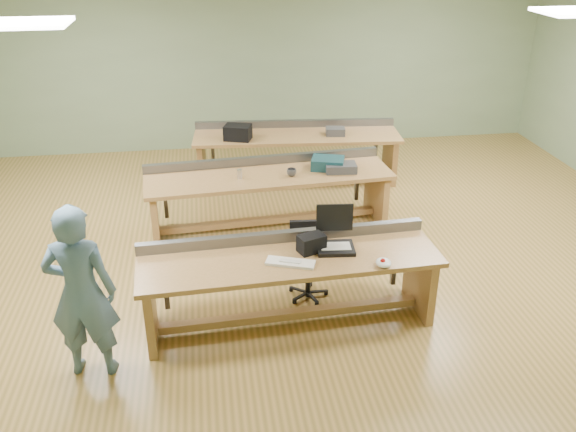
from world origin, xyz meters
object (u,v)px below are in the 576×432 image
object	(u,v)px
person	(81,293)
drinks_can	(240,174)
workbench_front	(289,273)
laptop_base	(336,248)
camera_bag	(311,243)
mug	(292,172)
workbench_mid	(269,187)
task_chair	(308,270)
parts_bin_grey	(341,168)
workbench_back	(297,145)
parts_bin_teal	(328,163)

from	to	relation	value
person	drinks_can	bearing A→B (deg)	-115.21
workbench_front	laptop_base	size ratio (longest dim) A/B	8.12
camera_bag	mug	distance (m)	1.96
laptop_base	drinks_can	bearing A→B (deg)	116.96
workbench_mid	laptop_base	bearing A→B (deg)	-83.07
task_chair	drinks_can	xyz separation A→B (m)	(-0.59, 1.58, 0.51)
parts_bin_grey	person	bearing A→B (deg)	-137.79
workbench_back	camera_bag	world-z (taller)	camera_bag
laptop_base	parts_bin_teal	distance (m)	2.18
workbench_back	mug	size ratio (longest dim) A/B	26.02
workbench_mid	drinks_can	distance (m)	0.46
task_chair	parts_bin_teal	bearing A→B (deg)	76.94
parts_bin_teal	mug	distance (m)	0.54
workbench_back	drinks_can	world-z (taller)	drinks_can
workbench_front	person	size ratio (longest dim) A/B	1.79
workbench_front	person	distance (m)	1.94
workbench_front	drinks_can	bearing A→B (deg)	96.43
workbench_back	camera_bag	bearing A→B (deg)	-92.11
mug	drinks_can	bearing A→B (deg)	178.77
task_chair	camera_bag	bearing A→B (deg)	-90.99
drinks_can	task_chair	bearing A→B (deg)	-69.33
task_chair	parts_bin_grey	distance (m)	1.84
person	parts_bin_grey	xyz separation A→B (m)	(2.83, 2.56, -0.02)
workbench_mid	parts_bin_teal	world-z (taller)	parts_bin_teal
workbench_back	task_chair	bearing A→B (deg)	-92.23
laptop_base	task_chair	size ratio (longest dim) A/B	0.44
workbench_front	mug	size ratio (longest dim) A/B	24.25
camera_bag	parts_bin_grey	xyz separation A→B (m)	(0.75, 2.01, -0.03)
workbench_mid	parts_bin_grey	distance (m)	0.96
mug	drinks_can	distance (m)	0.65
mug	drinks_can	size ratio (longest dim) A/B	1.02
task_chair	mug	size ratio (longest dim) A/B	6.75
workbench_front	camera_bag	bearing A→B (deg)	12.77
camera_bag	mug	world-z (taller)	camera_bag
workbench_front	parts_bin_grey	distance (m)	2.30
person	mug	distance (m)	3.32
workbench_mid	workbench_back	distance (m)	1.65
parts_bin_teal	drinks_can	size ratio (longest dim) A/B	3.47
task_chair	parts_bin_teal	world-z (taller)	parts_bin_teal
workbench_front	workbench_mid	distance (m)	2.15
workbench_front	parts_bin_grey	bearing A→B (deg)	62.12
parts_bin_grey	drinks_can	bearing A→B (deg)	-178.00
camera_bag	parts_bin_teal	size ratio (longest dim) A/B	0.62
camera_bag	workbench_front	bearing A→B (deg)	175.12
drinks_can	person	bearing A→B (deg)	-121.20
workbench_back	workbench_mid	bearing A→B (deg)	-107.00
workbench_back	task_chair	distance (m)	3.26
task_chair	parts_bin_grey	size ratio (longest dim) A/B	2.08
laptop_base	camera_bag	xyz separation A→B (m)	(-0.24, 0.01, 0.07)
parts_bin_grey	mug	bearing A→B (deg)	-174.75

